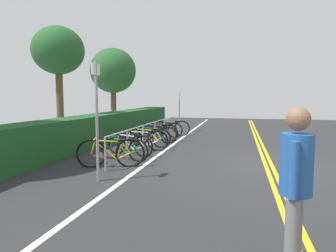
% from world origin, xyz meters
% --- Properties ---
extents(ground_plane, '(34.54, 12.80, 0.05)m').
position_xyz_m(ground_plane, '(0.00, 0.00, -0.03)').
color(ground_plane, '#2B2B2D').
extents(centre_line_yellow_inner, '(31.09, 0.10, 0.00)m').
position_xyz_m(centre_line_yellow_inner, '(0.00, -0.08, 0.00)').
color(centre_line_yellow_inner, gold).
rests_on(centre_line_yellow_inner, ground_plane).
extents(centre_line_yellow_outer, '(31.09, 0.10, 0.00)m').
position_xyz_m(centre_line_yellow_outer, '(0.00, 0.08, 0.00)').
color(centre_line_yellow_outer, gold).
rests_on(centre_line_yellow_outer, ground_plane).
extents(bike_lane_stripe_white, '(31.09, 0.12, 0.00)m').
position_xyz_m(bike_lane_stripe_white, '(0.00, 3.25, 0.00)').
color(bike_lane_stripe_white, white).
rests_on(bike_lane_stripe_white, ground_plane).
extents(bike_rack, '(7.65, 0.05, 0.86)m').
position_xyz_m(bike_rack, '(2.11, 3.99, 0.65)').
color(bike_rack, '#9EA0A5').
rests_on(bike_rack, ground_plane).
extents(bicycle_0, '(0.67, 1.69, 0.79)m').
position_xyz_m(bicycle_0, '(-1.26, 4.03, 0.37)').
color(bicycle_0, black).
rests_on(bicycle_0, ground_plane).
extents(bicycle_1, '(0.51, 1.60, 0.69)m').
position_xyz_m(bicycle_1, '(-0.33, 4.03, 0.32)').
color(bicycle_1, black).
rests_on(bicycle_1, ground_plane).
extents(bicycle_2, '(0.62, 1.68, 0.71)m').
position_xyz_m(bicycle_2, '(0.41, 4.13, 0.33)').
color(bicycle_2, black).
rests_on(bicycle_2, ground_plane).
extents(bicycle_3, '(0.57, 1.73, 0.74)m').
position_xyz_m(bicycle_3, '(1.23, 3.97, 0.35)').
color(bicycle_3, black).
rests_on(bicycle_3, ground_plane).
extents(bicycle_4, '(0.46, 1.79, 0.73)m').
position_xyz_m(bicycle_4, '(2.04, 4.05, 0.34)').
color(bicycle_4, black).
rests_on(bicycle_4, ground_plane).
extents(bicycle_5, '(0.55, 1.73, 0.70)m').
position_xyz_m(bicycle_5, '(2.93, 4.01, 0.32)').
color(bicycle_5, black).
rests_on(bicycle_5, ground_plane).
extents(bicycle_6, '(0.46, 1.79, 0.74)m').
position_xyz_m(bicycle_6, '(3.71, 4.10, 0.35)').
color(bicycle_6, black).
rests_on(bicycle_6, ground_plane).
extents(bicycle_7, '(0.63, 1.62, 0.71)m').
position_xyz_m(bicycle_7, '(4.65, 4.06, 0.33)').
color(bicycle_7, black).
rests_on(bicycle_7, ground_plane).
extents(bicycle_8, '(0.46, 1.80, 0.75)m').
position_xyz_m(bicycle_8, '(5.38, 3.92, 0.35)').
color(bicycle_8, black).
rests_on(bicycle_8, ground_plane).
extents(pedestrian, '(0.48, 0.32, 1.74)m').
position_xyz_m(pedestrian, '(-5.39, 0.23, 1.01)').
color(pedestrian, slate).
rests_on(pedestrian, ground_plane).
extents(sign_post_near, '(0.36, 0.06, 2.59)m').
position_xyz_m(sign_post_near, '(-2.54, 3.77, 1.54)').
color(sign_post_near, gray).
rests_on(sign_post_near, ground_plane).
extents(sign_post_far, '(0.36, 0.10, 2.02)m').
position_xyz_m(sign_post_far, '(7.08, 3.84, 1.23)').
color(sign_post_far, gray).
rests_on(sign_post_far, ground_plane).
extents(hedge_backdrop, '(16.60, 1.07, 1.11)m').
position_xyz_m(hedge_backdrop, '(3.61, 6.34, 0.55)').
color(hedge_backdrop, '#1C4C21').
rests_on(hedge_backdrop, ground_plane).
extents(tree_mid, '(2.19, 2.19, 4.79)m').
position_xyz_m(tree_mid, '(3.27, 8.34, 3.72)').
color(tree_mid, brown).
rests_on(tree_mid, ground_plane).
extents(tree_far_right, '(2.80, 2.80, 4.77)m').
position_xyz_m(tree_far_right, '(9.30, 8.44, 3.38)').
color(tree_far_right, brown).
rests_on(tree_far_right, ground_plane).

